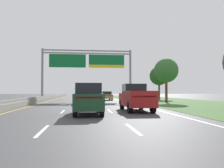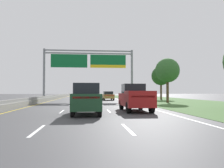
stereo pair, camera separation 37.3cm
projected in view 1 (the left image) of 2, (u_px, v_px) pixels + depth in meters
name	position (u px, v px, depth m)	size (l,w,h in m)	color
ground_plane	(86.00, 102.00, 34.06)	(220.00, 220.00, 0.00)	#3D3D3F
lane_striping	(86.00, 102.00, 33.61)	(11.96, 106.00, 0.01)	white
grass_verge_right	(179.00, 102.00, 35.68)	(14.00, 110.00, 0.02)	#3D602D
median_barrier_concrete	(38.00, 100.00, 33.30)	(0.60, 110.00, 0.85)	gray
overhead_sign_gantry	(87.00, 64.00, 39.70)	(15.06, 0.42, 8.65)	gray
pickup_truck_red	(136.00, 98.00, 19.06)	(2.00, 5.40, 2.20)	maroon
car_black_centre_lane_sedan	(85.00, 98.00, 28.31)	(1.84, 4.41, 1.57)	black
car_grey_centre_lane_sedan	(85.00, 95.00, 52.17)	(1.92, 4.44, 1.57)	slate
car_silver_centre_lane_sedan	(85.00, 96.00, 35.38)	(1.94, 4.45, 1.57)	#B2B5BA
car_darkgreen_centre_lane_suv	(88.00, 98.00, 16.12)	(1.93, 4.71, 2.11)	#193D23
car_gold_right_lane_sedan	(106.00, 96.00, 42.35)	(1.94, 4.45, 1.57)	#A38438
roadside_tree_mid	(166.00, 71.00, 33.07)	(3.38, 3.38, 6.19)	#4C3823
roadside_tree_far	(159.00, 76.00, 45.21)	(3.60, 3.60, 6.34)	#4C3823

